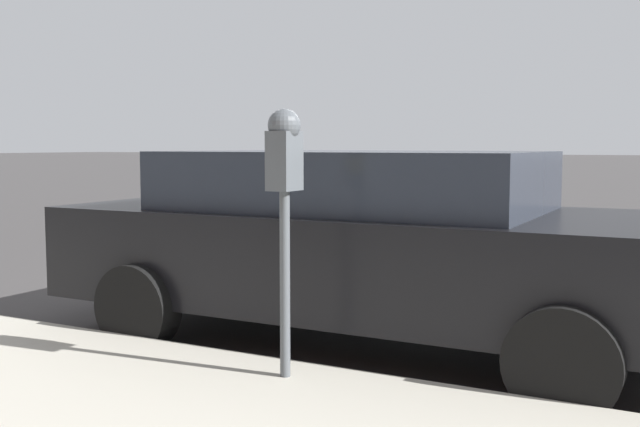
{
  "coord_description": "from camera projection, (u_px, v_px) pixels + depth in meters",
  "views": [
    {
      "loc": [
        -6.21,
        -2.85,
        1.5
      ],
      "look_at": [
        -2.34,
        -0.82,
        1.1
      ],
      "focal_mm": 42.0,
      "sensor_mm": 36.0,
      "label": 1
    }
  ],
  "objects": [
    {
      "name": "car_black",
      "position": [
        373.0,
        242.0,
        5.56
      ],
      "size": [
        2.11,
        4.82,
        1.45
      ],
      "rotation": [
        0.0,
        0.0,
        3.14
      ],
      "color": "black",
      "rests_on": "ground_plane"
    },
    {
      "name": "parking_meter",
      "position": [
        285.0,
        173.0,
        4.29
      ],
      "size": [
        0.21,
        0.19,
        1.56
      ],
      "color": "#4C5156",
      "rests_on": "sidewalk"
    },
    {
      "name": "ground_plane",
      "position": [
        359.0,
        307.0,
        6.93
      ],
      "size": [
        220.0,
        220.0,
        0.0
      ],
      "primitive_type": "plane",
      "color": "#3D3A3A"
    }
  ]
}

